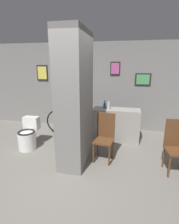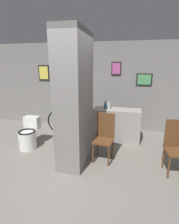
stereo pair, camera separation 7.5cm
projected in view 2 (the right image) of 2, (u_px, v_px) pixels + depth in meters
The scene contains 10 objects.
ground_plane at pixel (64, 174), 3.28m from camera, with size 14.00×14.00×0.00m, color slate.
wall_back at pixel (93, 86), 5.39m from camera, with size 8.00×0.09×2.60m.
pillar_center at pixel (75, 100), 3.46m from camera, with size 0.51×1.17×2.60m.
counter_shelf at pixel (116, 125), 4.57m from camera, with size 1.20×0.44×0.87m.
toilet at pixel (29, 135), 4.24m from camera, with size 0.42×0.58×0.72m.
chair_near_pillar at pixel (104, 135), 3.66m from camera, with size 0.43×0.43×1.00m.
chair_by_doorway at pixel (176, 145), 3.22m from camera, with size 0.43×0.43×1.00m.
bicycle at pixel (74, 122), 4.97m from camera, with size 1.63×0.42×0.78m.
bottle_tall at pixel (109, 105), 4.42m from camera, with size 0.06×0.06×0.27m.
bottle_short at pixel (105, 105), 4.52m from camera, with size 0.07×0.07×0.21m.
Camera 2 is at (1.10, -2.66, 2.00)m, focal length 28.00 mm.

